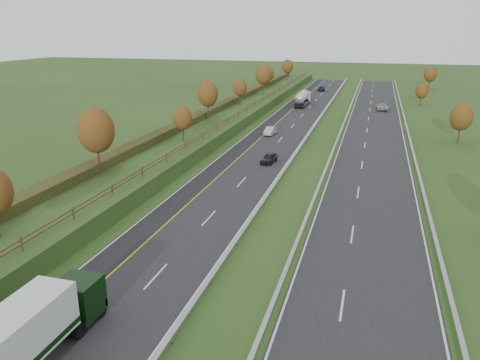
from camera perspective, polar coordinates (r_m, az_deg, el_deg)
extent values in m
plane|color=#274518|center=(75.34, 9.36, 3.88)|extent=(400.00, 400.00, 0.00)
cube|color=black|center=(81.37, 4.19, 5.13)|extent=(10.50, 200.00, 0.04)
cube|color=black|center=(79.74, 15.89, 4.22)|extent=(10.50, 200.00, 0.04)
cube|color=black|center=(82.20, 1.63, 5.31)|extent=(3.00, 200.00, 0.04)
cube|color=silver|center=(82.52, 0.75, 5.38)|extent=(0.15, 200.00, 0.01)
cube|color=gold|center=(81.85, 2.65, 5.26)|extent=(0.15, 200.00, 0.01)
cube|color=silver|center=(80.51, 7.72, 4.90)|extent=(0.15, 200.00, 0.01)
cube|color=silver|center=(79.88, 12.27, 4.55)|extent=(0.15, 200.00, 0.01)
cube|color=silver|center=(79.92, 19.51, 3.92)|extent=(0.15, 200.00, 0.01)
cube|color=silver|center=(37.02, -10.22, -11.45)|extent=(0.15, 4.00, 0.01)
cube|color=silver|center=(33.88, 12.36, -14.61)|extent=(0.15, 4.00, 0.01)
cube|color=silver|center=(46.94, -3.82, -4.63)|extent=(0.15, 4.00, 0.01)
cube|color=silver|center=(44.50, 13.52, -6.43)|extent=(0.15, 4.00, 0.01)
cube|color=silver|center=(57.65, 0.21, -0.22)|extent=(0.15, 4.00, 0.01)
cube|color=silver|center=(55.68, 14.21, -1.46)|extent=(0.15, 4.00, 0.01)
cube|color=silver|center=(68.78, 2.94, 2.79)|extent=(0.15, 4.00, 0.01)
cube|color=silver|center=(67.15, 14.66, 1.83)|extent=(0.15, 4.00, 0.01)
cube|color=silver|center=(80.17, 4.92, 4.94)|extent=(0.15, 4.00, 0.01)
cube|color=silver|center=(78.77, 14.98, 4.16)|extent=(0.15, 4.00, 0.01)
cube|color=silver|center=(91.71, 6.41, 6.56)|extent=(0.15, 4.00, 0.01)
cube|color=silver|center=(90.49, 15.22, 5.88)|extent=(0.15, 4.00, 0.01)
cube|color=silver|center=(103.36, 7.57, 7.80)|extent=(0.15, 4.00, 0.01)
cube|color=silver|center=(102.28, 15.40, 7.21)|extent=(0.15, 4.00, 0.01)
cube|color=silver|center=(115.08, 8.50, 8.80)|extent=(0.15, 4.00, 0.01)
cube|color=silver|center=(114.11, 15.55, 8.26)|extent=(0.15, 4.00, 0.01)
cube|color=silver|center=(126.85, 9.26, 9.60)|extent=(0.15, 4.00, 0.01)
cube|color=silver|center=(125.97, 15.67, 9.12)|extent=(0.15, 4.00, 0.01)
cube|color=silver|center=(138.67, 9.90, 10.27)|extent=(0.15, 4.00, 0.01)
cube|color=silver|center=(137.86, 15.77, 9.83)|extent=(0.15, 4.00, 0.01)
cube|color=silver|center=(150.51, 10.44, 10.83)|extent=(0.15, 4.00, 0.01)
cube|color=silver|center=(149.76, 15.85, 10.42)|extent=(0.15, 4.00, 0.01)
cube|color=silver|center=(162.37, 10.90, 11.31)|extent=(0.15, 4.00, 0.01)
cube|color=silver|center=(161.68, 15.92, 10.93)|extent=(0.15, 4.00, 0.01)
cube|color=silver|center=(174.25, 11.30, 11.73)|extent=(0.15, 4.00, 0.01)
cube|color=silver|center=(173.61, 15.99, 11.37)|extent=(0.15, 4.00, 0.01)
cube|color=#274518|center=(84.72, -4.47, 6.32)|extent=(12.00, 200.00, 2.00)
cube|color=#2F3315|center=(85.14, -5.77, 7.40)|extent=(2.20, 180.00, 1.10)
cube|color=#422B19|center=(82.97, -1.56, 7.21)|extent=(0.08, 184.00, 0.10)
cube|color=#422B19|center=(82.90, -1.56, 7.48)|extent=(0.08, 184.00, 0.10)
cube|color=#422B19|center=(39.18, -25.11, -7.09)|extent=(0.12, 0.12, 1.20)
cube|color=#422B19|center=(43.79, -19.66, -3.80)|extent=(0.12, 0.12, 1.20)
cube|color=#422B19|center=(48.83, -15.32, -1.14)|extent=(0.12, 0.12, 1.20)
cube|color=#422B19|center=(54.18, -11.82, 1.01)|extent=(0.12, 0.12, 1.20)
cube|color=#422B19|center=(59.77, -8.96, 2.77)|extent=(0.12, 0.12, 1.20)
cube|color=#422B19|center=(65.52, -6.59, 4.22)|extent=(0.12, 0.12, 1.20)
cube|color=#422B19|center=(71.40, -4.60, 5.43)|extent=(0.12, 0.12, 1.20)
cube|color=#422B19|center=(77.38, -2.91, 6.44)|extent=(0.12, 0.12, 1.20)
cube|color=#422B19|center=(83.43, -1.46, 7.31)|extent=(0.12, 0.12, 1.20)
cube|color=#422B19|center=(89.55, -0.20, 8.05)|extent=(0.12, 0.12, 1.20)
cube|color=#422B19|center=(95.72, 0.90, 8.70)|extent=(0.12, 0.12, 1.20)
cube|color=#422B19|center=(101.93, 1.88, 9.26)|extent=(0.12, 0.12, 1.20)
cube|color=#422B19|center=(108.18, 2.74, 9.76)|extent=(0.12, 0.12, 1.20)
cube|color=#422B19|center=(114.45, 3.51, 10.20)|extent=(0.12, 0.12, 1.20)
cube|color=#422B19|center=(120.75, 4.20, 10.59)|extent=(0.12, 0.12, 1.20)
cube|color=#422B19|center=(127.06, 4.82, 10.95)|extent=(0.12, 0.12, 1.20)
cube|color=#422B19|center=(133.40, 5.39, 11.26)|extent=(0.12, 0.12, 1.20)
cube|color=#422B19|center=(139.75, 5.91, 11.55)|extent=(0.12, 0.12, 1.20)
cube|color=#422B19|center=(146.11, 6.38, 11.82)|extent=(0.12, 0.12, 1.20)
cube|color=#422B19|center=(152.49, 6.81, 12.06)|extent=(0.12, 0.12, 1.20)
cube|color=#422B19|center=(158.87, 7.21, 12.28)|extent=(0.12, 0.12, 1.20)
cube|color=#422B19|center=(165.26, 7.58, 12.48)|extent=(0.12, 0.12, 1.20)
cube|color=#422B19|center=(171.67, 7.92, 12.67)|extent=(0.12, 0.12, 1.20)
cube|color=#95989E|center=(80.30, 8.20, 5.26)|extent=(0.32, 200.00, 0.18)
cube|color=#95989E|center=(29.95, -8.30, -18.68)|extent=(0.10, 0.14, 0.56)
cube|color=#95989E|center=(35.35, -3.59, -12.27)|extent=(0.10, 0.14, 0.56)
cube|color=#95989E|center=(41.23, -0.31, -7.57)|extent=(0.10, 0.14, 0.56)
cube|color=#95989E|center=(47.41, 2.08, -4.06)|extent=(0.10, 0.14, 0.56)
cube|color=#95989E|center=(53.80, 3.89, -1.36)|extent=(0.10, 0.14, 0.56)
cube|color=#95989E|center=(60.32, 5.32, 0.76)|extent=(0.10, 0.14, 0.56)
cube|color=#95989E|center=(66.94, 6.46, 2.47)|extent=(0.10, 0.14, 0.56)
cube|color=#95989E|center=(73.63, 7.40, 3.86)|extent=(0.10, 0.14, 0.56)
cube|color=#95989E|center=(80.38, 8.19, 5.03)|extent=(0.10, 0.14, 0.56)
cube|color=#95989E|center=(87.16, 8.85, 6.01)|extent=(0.10, 0.14, 0.56)
cube|color=#95989E|center=(93.97, 9.42, 6.84)|extent=(0.10, 0.14, 0.56)
cube|color=#95989E|center=(100.81, 9.92, 7.57)|extent=(0.10, 0.14, 0.56)
cube|color=#95989E|center=(107.67, 10.35, 8.20)|extent=(0.10, 0.14, 0.56)
cube|color=#95989E|center=(114.55, 10.74, 8.76)|extent=(0.10, 0.14, 0.56)
cube|color=#95989E|center=(121.44, 11.08, 9.25)|extent=(0.10, 0.14, 0.56)
cube|color=#95989E|center=(128.35, 11.38, 9.69)|extent=(0.10, 0.14, 0.56)
cube|color=#95989E|center=(135.26, 11.65, 10.08)|extent=(0.10, 0.14, 0.56)
cube|color=#95989E|center=(142.18, 11.90, 10.44)|extent=(0.10, 0.14, 0.56)
cube|color=#95989E|center=(149.11, 12.13, 10.76)|extent=(0.10, 0.14, 0.56)
cube|color=#95989E|center=(156.05, 12.33, 11.05)|extent=(0.10, 0.14, 0.56)
cube|color=#95989E|center=(162.99, 12.52, 11.32)|extent=(0.10, 0.14, 0.56)
cube|color=#95989E|center=(169.93, 12.70, 11.57)|extent=(0.10, 0.14, 0.56)
cube|color=#95989E|center=(176.88, 12.86, 11.79)|extent=(0.10, 0.14, 0.56)
cube|color=#95989E|center=(79.79, 11.83, 4.98)|extent=(0.32, 200.00, 0.18)
cube|color=#95989E|center=(28.56, 1.72, -20.55)|extent=(0.10, 0.14, 0.56)
cube|color=#95989E|center=(34.18, 4.73, -13.45)|extent=(0.10, 0.14, 0.56)
cube|color=#95989E|center=(40.23, 6.75, -8.39)|extent=(0.10, 0.14, 0.56)
cube|color=#95989E|center=(46.55, 8.20, -4.67)|extent=(0.10, 0.14, 0.56)
cube|color=#95989E|center=(53.04, 9.28, -1.85)|extent=(0.10, 0.14, 0.56)
cube|color=#95989E|center=(59.65, 10.13, 0.35)|extent=(0.10, 0.14, 0.56)
cube|color=#95989E|center=(66.33, 10.81, 2.11)|extent=(0.10, 0.14, 0.56)
cube|color=#95989E|center=(73.08, 11.36, 3.55)|extent=(0.10, 0.14, 0.56)
cube|color=#95989E|center=(79.87, 11.82, 4.74)|extent=(0.10, 0.14, 0.56)
cube|color=#95989E|center=(86.69, 12.21, 5.75)|extent=(0.10, 0.14, 0.56)
cube|color=#95989E|center=(93.54, 12.54, 6.61)|extent=(0.10, 0.14, 0.56)
cube|color=#95989E|center=(100.41, 12.83, 7.35)|extent=(0.10, 0.14, 0.56)
cube|color=#95989E|center=(107.30, 13.08, 7.99)|extent=(0.10, 0.14, 0.56)
cube|color=#95989E|center=(114.20, 13.31, 8.56)|extent=(0.10, 0.14, 0.56)
cube|color=#95989E|center=(121.11, 13.50, 9.06)|extent=(0.10, 0.14, 0.56)
cube|color=#95989E|center=(128.03, 13.68, 9.51)|extent=(0.10, 0.14, 0.56)
cube|color=#95989E|center=(134.96, 13.84, 9.91)|extent=(0.10, 0.14, 0.56)
cube|color=#95989E|center=(141.90, 13.98, 10.28)|extent=(0.10, 0.14, 0.56)
cube|color=#95989E|center=(148.84, 14.12, 10.61)|extent=(0.10, 0.14, 0.56)
cube|color=#95989E|center=(155.79, 14.23, 10.91)|extent=(0.10, 0.14, 0.56)
cube|color=#95989E|center=(162.74, 14.34, 11.18)|extent=(0.10, 0.14, 0.56)
cube|color=#95989E|center=(169.70, 14.44, 11.43)|extent=(0.10, 0.14, 0.56)
cube|color=#95989E|center=(176.65, 14.54, 11.66)|extent=(0.10, 0.14, 0.56)
cube|color=#95989E|center=(79.84, 20.09, 4.27)|extent=(0.32, 200.00, 0.18)
cube|color=#95989E|center=(40.33, 23.31, -9.78)|extent=(0.10, 0.14, 0.56)
cube|color=#95989E|center=(53.12, 21.69, -2.91)|extent=(0.10, 0.14, 0.56)
cube|color=#95989E|center=(66.39, 20.71, 1.26)|extent=(0.10, 0.14, 0.56)
cube|color=#95989E|center=(79.92, 20.07, 4.03)|extent=(0.10, 0.14, 0.56)
cube|color=#95989E|center=(93.58, 19.61, 6.00)|extent=(0.10, 0.14, 0.56)
cube|color=#95989E|center=(107.33, 19.26, 7.46)|extent=(0.10, 0.14, 0.56)
cube|color=#95989E|center=(121.14, 18.99, 8.59)|extent=(0.10, 0.14, 0.56)
cube|color=#95989E|center=(134.99, 18.78, 9.49)|extent=(0.10, 0.14, 0.56)
cube|color=#95989E|center=(148.87, 18.60, 10.22)|extent=(0.10, 0.14, 0.56)
cube|color=#95989E|center=(162.76, 18.45, 10.83)|extent=(0.10, 0.14, 0.56)
cube|color=#95989E|center=(176.68, 18.33, 11.34)|extent=(0.10, 0.14, 0.56)
cylinder|color=#2D2116|center=(56.65, -16.83, 2.38)|extent=(0.24, 0.24, 3.15)
ellipsoid|color=#4C2D10|center=(55.86, -17.15, 5.81)|extent=(4.20, 4.20, 5.25)
cylinder|color=#2D2116|center=(70.85, -6.94, 5.65)|extent=(0.24, 0.24, 2.16)
ellipsoid|color=#4C2D10|center=(70.38, -7.01, 7.54)|extent=(2.88, 2.88, 3.60)
cylinder|color=#2D2116|center=(88.13, -3.91, 8.40)|extent=(0.24, 0.24, 2.88)
ellipsoid|color=#4C2D10|center=(87.66, -3.95, 10.44)|extent=(3.84, 3.84, 4.80)
cylinder|color=#2D2116|center=(104.79, 0.00, 9.83)|extent=(0.24, 0.24, 2.34)
ellipsoid|color=#4C2D10|center=(104.45, 0.00, 11.22)|extent=(3.12, 3.12, 3.90)
cylinder|color=#2D2116|center=(121.76, 2.85, 11.12)|extent=(0.24, 0.24, 3.06)
ellipsoid|color=#4C2D10|center=(121.41, 2.88, 12.70)|extent=(4.08, 4.08, 5.10)
cylinder|color=#2D2116|center=(139.80, 3.57, 11.83)|extent=(0.24, 0.24, 2.25)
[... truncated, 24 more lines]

